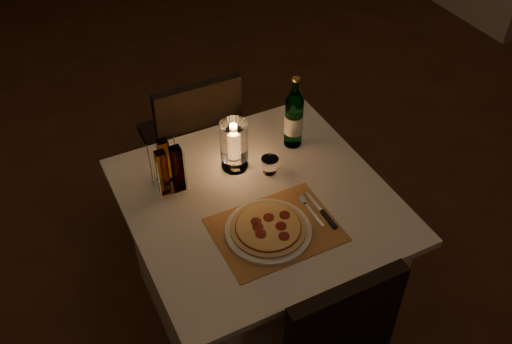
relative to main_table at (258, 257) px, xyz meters
name	(u,v)px	position (x,y,z in m)	size (l,w,h in m)	color
floor	(270,249)	(0.23, 0.31, -0.38)	(8.00, 10.00, 0.02)	#432615
main_table	(258,257)	(0.00, 0.00, 0.00)	(1.00, 1.00, 0.74)	silver
chair_far	(194,135)	(0.00, 0.71, 0.18)	(0.42, 0.42, 0.90)	black
placemat	(275,230)	(-0.02, -0.18, 0.37)	(0.45, 0.34, 0.00)	#B4773E
plate	(268,231)	(-0.05, -0.18, 0.38)	(0.32, 0.32, 0.01)	white
pizza	(268,228)	(-0.05, -0.18, 0.39)	(0.28, 0.28, 0.02)	#D8B77F
fork	(309,209)	(0.14, -0.15, 0.37)	(0.02, 0.18, 0.00)	silver
knife	(325,216)	(0.18, -0.21, 0.37)	(0.02, 0.22, 0.01)	black
tumbler	(270,165)	(0.11, 0.11, 0.40)	(0.07, 0.07, 0.07)	white
water_bottle	(294,118)	(0.29, 0.24, 0.50)	(0.08, 0.08, 0.33)	#57A260
hurricane_candle	(234,142)	(0.00, 0.21, 0.50)	(0.11, 0.11, 0.22)	white
cruet_caddy	(168,168)	(-0.28, 0.21, 0.46)	(0.12, 0.12, 0.21)	white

